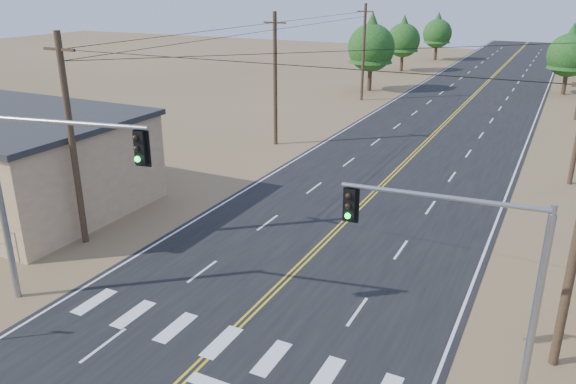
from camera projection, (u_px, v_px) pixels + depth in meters
The scene contains 10 objects.
road at pixel (398, 169), 38.19m from camera, with size 15.00×200.00×0.02m, color black.
utility_pole_left_near at pixel (72, 140), 25.74m from camera, with size 1.80×0.30×10.00m.
utility_pole_left_mid at pixel (275, 79), 42.49m from camera, with size 1.80×0.30×10.00m.
utility_pole_left_far at pixel (364, 52), 59.25m from camera, with size 1.80×0.30×10.00m.
signal_mast_left at pixel (39, 180), 20.42m from camera, with size 6.52×1.53×7.60m.
signal_mast_right at pixel (477, 266), 15.68m from camera, with size 5.74×0.86×6.55m.
tree_left_near at pixel (371, 43), 64.48m from camera, with size 5.40×5.40×9.00m.
tree_left_mid at pixel (403, 37), 79.54m from camera, with size 4.73×4.73×7.88m.
tree_left_far at pixel (438, 31), 91.38m from camera, with size 4.62×4.62×7.71m.
tree_right_near at pixel (570, 51), 62.43m from camera, with size 4.78×4.78×7.96m.
Camera 1 is at (9.56, -5.85, 11.87)m, focal length 35.00 mm.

